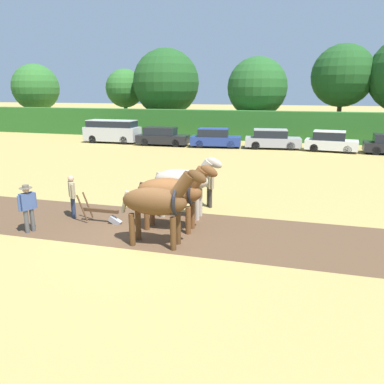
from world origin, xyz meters
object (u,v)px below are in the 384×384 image
object	(u,v)px
parked_car_center_left	(215,138)
tree_left	(125,89)
draft_horse_lead_left	(158,202)
tree_center_right	(343,76)
tree_far_left	(36,88)
tree_center	(257,88)
parked_car_left	(162,137)
farmer_at_plow	(72,194)
draft_horse_trail_left	(184,181)
tree_center_left	(166,83)
draft_horse_lead_right	(172,192)
parked_van	(112,131)
plow	(104,214)
parked_car_center	(272,139)
parked_car_center_right	(331,142)
farmer_beside_team	(210,184)
farmer_onlooker_left	(28,205)

from	to	relation	value
parked_car_center_left	tree_left	bearing A→B (deg)	133.58
draft_horse_lead_left	tree_center_right	bearing A→B (deg)	75.32
tree_center_right	tree_far_left	bearing A→B (deg)	179.19
tree_left	tree_center	bearing A→B (deg)	-6.81
tree_left	parked_car_left	bearing A→B (deg)	-51.10
parked_car_left	parked_car_center_left	distance (m)	4.68
farmer_at_plow	parked_car_left	distance (m)	19.35
draft_horse_trail_left	farmer_at_plow	bearing A→B (deg)	-163.59
tree_center_left	draft_horse_lead_right	world-z (taller)	tree_center_left
tree_center	parked_van	world-z (taller)	tree_center
tree_left	tree_center	size ratio (longest dim) A/B	0.89
draft_horse_lead_left	plow	distance (m)	3.14
parked_car_center_left	parked_car_center	world-z (taller)	parked_car_center_left
draft_horse_lead_left	parked_car_center_left	size ratio (longest dim) A/B	0.64
draft_horse_lead_right	parked_car_center_right	xyz separation A→B (m)	(6.07, 19.71, -0.59)
plow	parked_van	bearing A→B (deg)	115.96
tree_center	plow	world-z (taller)	tree_center
draft_horse_trail_left	parked_car_center_right	bearing A→B (deg)	69.94
tree_center_left	draft_horse_lead_right	xyz separation A→B (m)	(11.13, -29.26, -4.14)
draft_horse_trail_left	farmer_beside_team	bearing A→B (deg)	65.91
draft_horse_trail_left	farmer_beside_team	xyz separation A→B (m)	(0.61, 1.47, -0.42)
draft_horse_lead_right	draft_horse_lead_left	bearing A→B (deg)	-89.60
farmer_at_plow	farmer_beside_team	distance (m)	5.32
parked_car_center_left	parked_van	bearing A→B (deg)	171.34
tree_far_left	tree_left	size ratio (longest dim) A/B	1.11
tree_center_left	plow	size ratio (longest dim) A/B	5.64
tree_left	farmer_onlooker_left	distance (m)	34.09
tree_center_left	draft_horse_lead_right	distance (m)	31.57
tree_center_right	farmer_onlooker_left	distance (m)	33.49
parked_car_center	draft_horse_lead_left	bearing A→B (deg)	-101.11
draft_horse_lead_right	parked_car_left	xyz separation A→B (m)	(-7.78, 19.08, -0.60)
tree_center_left	farmer_beside_team	distance (m)	29.22
tree_center_left	parked_car_left	xyz separation A→B (m)	(3.35, -10.17, -4.73)
draft_horse_lead_left	farmer_beside_team	bearing A→B (deg)	81.44
farmer_beside_team	parked_car_left	world-z (taller)	farmer_beside_team
tree_center_right	farmer_onlooker_left	world-z (taller)	tree_center_right
parked_car_center_left	parked_car_left	bearing A→B (deg)	174.99
draft_horse_lead_right	parked_car_center	xyz separation A→B (m)	(1.54, 19.94, -0.59)
draft_horse_trail_left	tree_center	bearing A→B (deg)	90.20
parked_car_left	tree_far_left	bearing A→B (deg)	150.42
tree_far_left	parked_van	xyz separation A→B (m)	(16.16, -10.44, -3.92)
tree_far_left	parked_van	bearing A→B (deg)	-32.87
draft_horse_lead_left	parked_car_left	xyz separation A→B (m)	(-7.83, 20.47, -0.65)
farmer_at_plow	parked_car_center	xyz separation A→B (m)	(5.52, 19.82, -0.17)
tree_center	draft_horse_trail_left	xyz separation A→B (m)	(0.85, -26.76, -3.53)
farmer_at_plow	farmer_onlooker_left	size ratio (longest dim) A/B	0.99
tree_center_right	plow	distance (m)	31.54
draft_horse_trail_left	parked_van	bearing A→B (deg)	123.60
parked_car_left	parked_car_center_right	world-z (taller)	parked_car_center_right
parked_car_center_right	tree_far_left	bearing A→B (deg)	169.46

